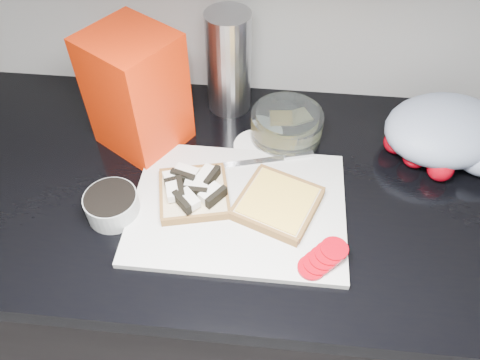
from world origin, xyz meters
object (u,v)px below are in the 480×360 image
object	(u,v)px
glass_bowl	(286,126)
bread_bag	(137,92)
cutting_board	(238,207)
steel_canister	(229,63)

from	to	relation	value
glass_bowl	bread_bag	bearing A→B (deg)	-173.54
cutting_board	steel_canister	size ratio (longest dim) A/B	1.73
bread_bag	cutting_board	bearing A→B (deg)	-5.88
bread_bag	steel_canister	world-z (taller)	bread_bag
steel_canister	cutting_board	bearing A→B (deg)	-80.17
cutting_board	bread_bag	distance (m)	0.31
glass_bowl	steel_canister	bearing A→B (deg)	144.56
cutting_board	glass_bowl	world-z (taller)	glass_bowl
bread_bag	steel_canister	bearing A→B (deg)	70.11
cutting_board	bread_bag	xyz separation A→B (m)	(-0.22, 0.17, 0.12)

